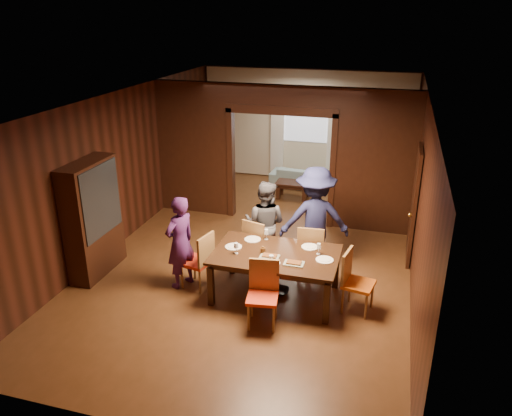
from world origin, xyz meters
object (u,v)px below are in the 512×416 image
(person_purple, at_px, (180,242))
(chair_near, at_px, (262,296))
(chair_left, at_px, (197,260))
(dining_table, at_px, (275,275))
(chair_right, at_px, (359,282))
(chair_far_r, at_px, (311,250))
(person_navy, at_px, (315,219))
(hutch, at_px, (93,219))
(person_grey, at_px, (265,224))
(sofa, at_px, (306,177))
(chair_far_l, at_px, (260,244))
(coffee_table, at_px, (293,190))

(person_purple, xyz_separation_m, chair_near, (1.58, -0.72, -0.30))
(person_purple, bearing_deg, chair_left, 122.11)
(dining_table, relative_size, chair_right, 2.01)
(chair_left, distance_m, chair_right, 2.62)
(chair_right, height_order, chair_near, same)
(chair_right, bearing_deg, chair_far_r, 55.83)
(person_purple, height_order, chair_right, person_purple)
(person_navy, relative_size, chair_right, 1.93)
(hutch, bearing_deg, person_grey, 21.35)
(sofa, bearing_deg, person_purple, 82.28)
(chair_right, xyz_separation_m, hutch, (-4.48, 0.00, 0.52))
(chair_near, bearing_deg, chair_right, 21.70)
(person_purple, bearing_deg, person_navy, 145.09)
(person_navy, relative_size, chair_far_r, 1.93)
(chair_far_l, distance_m, chair_near, 1.69)
(chair_near, relative_size, hutch, 0.48)
(person_purple, distance_m, sofa, 5.52)
(dining_table, bearing_deg, chair_near, -89.52)
(person_purple, distance_m, dining_table, 1.63)
(person_purple, height_order, coffee_table, person_purple)
(person_purple, bearing_deg, chair_right, 114.99)
(chair_right, distance_m, chair_near, 1.50)
(person_navy, xyz_separation_m, chair_far_r, (-0.00, -0.28, -0.45))
(coffee_table, bearing_deg, person_purple, -101.39)
(chair_left, bearing_deg, person_grey, 154.11)
(person_navy, height_order, chair_far_r, person_navy)
(person_grey, height_order, chair_far_r, person_grey)
(chair_far_r, bearing_deg, person_grey, -17.20)
(person_purple, bearing_deg, hutch, -67.22)
(person_navy, relative_size, hutch, 0.94)
(chair_near, distance_m, hutch, 3.32)
(person_navy, bearing_deg, person_grey, -11.97)
(chair_right, bearing_deg, dining_table, 98.20)
(person_navy, height_order, chair_far_l, person_navy)
(sofa, xyz_separation_m, chair_right, (1.81, -5.35, 0.23))
(chair_far_l, relative_size, chair_far_r, 1.00)
(person_navy, bearing_deg, chair_left, 16.26)
(person_grey, relative_size, chair_far_l, 1.62)
(chair_right, bearing_deg, chair_near, 130.93)
(chair_left, height_order, chair_right, same)
(person_purple, distance_m, chair_left, 0.40)
(coffee_table, xyz_separation_m, hutch, (-2.52, -4.49, 0.80))
(sofa, distance_m, chair_right, 5.65)
(person_purple, relative_size, hutch, 0.79)
(person_grey, height_order, chair_right, person_grey)
(chair_right, relative_size, chair_far_l, 1.00)
(person_purple, xyz_separation_m, chair_left, (0.26, 0.04, -0.30))
(person_grey, bearing_deg, hutch, 26.49)
(chair_left, xyz_separation_m, chair_far_l, (0.83, 0.86, 0.00))
(chair_far_l, xyz_separation_m, chair_far_r, (0.91, 0.02, 0.00))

